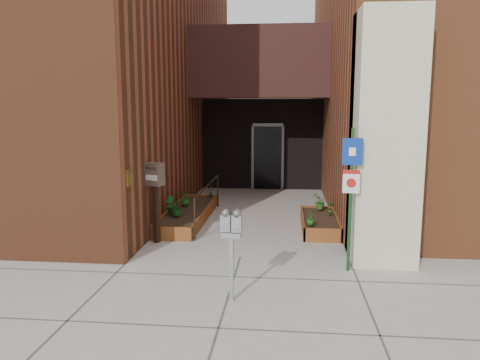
# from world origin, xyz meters

# --- Properties ---
(ground) EXTENTS (80.00, 80.00, 0.00)m
(ground) POSITION_xyz_m (0.00, 0.00, 0.00)
(ground) COLOR #9E9991
(ground) RESTS_ON ground
(architecture) EXTENTS (20.00, 14.60, 10.00)m
(architecture) POSITION_xyz_m (-0.18, 6.89, 4.98)
(architecture) COLOR brown
(architecture) RESTS_ON ground
(planter_left) EXTENTS (0.90, 3.60, 0.30)m
(planter_left) POSITION_xyz_m (-1.55, 2.70, 0.13)
(planter_left) COLOR brown
(planter_left) RESTS_ON ground
(planter_right) EXTENTS (0.80, 2.20, 0.30)m
(planter_right) POSITION_xyz_m (1.60, 2.20, 0.13)
(planter_right) COLOR brown
(planter_right) RESTS_ON ground
(handrail) EXTENTS (0.04, 3.34, 0.90)m
(handrail) POSITION_xyz_m (-1.05, 2.65, 0.75)
(handrail) COLOR black
(handrail) RESTS_ON ground
(parking_meter) EXTENTS (0.31, 0.16, 1.36)m
(parking_meter) POSITION_xyz_m (0.07, -1.93, 1.05)
(parking_meter) COLOR #99999B
(parking_meter) RESTS_ON ground
(sign_post) EXTENTS (0.33, 0.09, 2.43)m
(sign_post) POSITION_xyz_m (1.90, -0.51, 1.49)
(sign_post) COLOR #133617
(sign_post) RESTS_ON ground
(payment_dropbox) EXTENTS (0.39, 0.33, 1.65)m
(payment_dropbox) POSITION_xyz_m (-1.81, 0.80, 1.19)
(payment_dropbox) COLOR black
(payment_dropbox) RESTS_ON ground
(shrub_left_a) EXTENTS (0.49, 0.49, 0.40)m
(shrub_left_a) POSITION_xyz_m (-1.64, 1.97, 0.50)
(shrub_left_a) COLOR #175019
(shrub_left_a) RESTS_ON planter_left
(shrub_left_b) EXTENTS (0.31, 0.31, 0.40)m
(shrub_left_b) POSITION_xyz_m (-1.85, 2.12, 0.50)
(shrub_left_b) COLOR #1C631C
(shrub_left_b) RESTS_ON planter_left
(shrub_left_c) EXTENTS (0.29, 0.29, 0.37)m
(shrub_left_c) POSITION_xyz_m (-1.69, 3.04, 0.49)
(shrub_left_c) COLOR #215E1B
(shrub_left_c) RESTS_ON planter_left
(shrub_left_d) EXTENTS (0.21, 0.21, 0.32)m
(shrub_left_d) POSITION_xyz_m (-1.25, 4.30, 0.46)
(shrub_left_d) COLOR #1F5217
(shrub_left_d) RESTS_ON planter_left
(shrub_right_a) EXTENTS (0.17, 0.17, 0.30)m
(shrub_right_a) POSITION_xyz_m (1.35, 1.35, 0.45)
(shrub_right_a) COLOR #1D5718
(shrub_right_a) RESTS_ON planter_right
(shrub_right_b) EXTENTS (0.20, 0.20, 0.31)m
(shrub_right_b) POSITION_xyz_m (1.85, 2.37, 0.45)
(shrub_right_b) COLOR #1E5217
(shrub_right_b) RESTS_ON planter_right
(shrub_right_c) EXTENTS (0.43, 0.43, 0.37)m
(shrub_right_c) POSITION_xyz_m (1.65, 2.90, 0.49)
(shrub_right_c) COLOR #285E1A
(shrub_right_c) RESTS_ON planter_right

